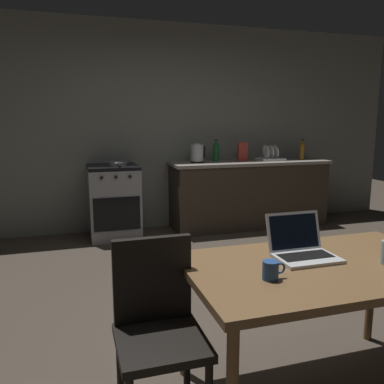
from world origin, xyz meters
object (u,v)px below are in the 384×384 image
Objects in this scene: bottle at (302,150)px; stove_oven at (114,202)px; electric_kettle at (197,153)px; cereal_box at (243,152)px; chair at (157,321)px; bottle_b at (216,151)px; laptop at (302,249)px; frying_pan at (118,163)px; coffee_mug at (271,270)px; dish_rack at (270,157)px; dining_table at (322,276)px.

stove_oven is at bearing 178.95° from bottle.
electric_kettle is 0.88× the size of bottle.
electric_kettle is 1.00× the size of cereal_box.
chair is 4.17m from bottle.
laptop is at bearing -102.20° from bottle_b.
bottle reaches higher than cereal_box.
stove_oven is 2.80× the size of laptop.
electric_kettle is at bearing 68.54° from laptop.
frying_pan is 1.67m from cereal_box.
laptop is at bearing -78.62° from frying_pan.
cereal_box is 0.36m from bottle_b.
coffee_mug is (0.32, -3.29, -0.16)m from frying_pan.
bottle_b is (0.99, 3.40, 0.27)m from coffee_mug.
stove_oven is 2.18m from dish_rack.
cereal_box is at bearing 177.19° from dish_rack.
dish_rack reaches higher than laptop.
chair is 7.85× the size of coffee_mug.
coffee_mug is at bearing -111.96° from cereal_box.
dish_rack reaches higher than frying_pan.
electric_kettle reaches higher than dining_table.
electric_kettle is 1.02m from frying_pan.
dish_rack is (1.05, 0.00, -0.07)m from electric_kettle.
electric_kettle is at bearing 180.00° from dish_rack.
cereal_box is (1.35, 3.34, 0.26)m from coffee_mug.
frying_pan is at bearing -179.19° from dish_rack.
coffee_mug is at bearing -106.24° from bottle_b.
chair is at bearing -120.06° from cereal_box.
laptop is at bearing -77.72° from stove_oven.
cereal_box is at bearing 57.39° from laptop.
stove_oven is 1.22m from electric_kettle.
dining_table is at bearing -96.26° from electric_kettle.
chair reaches higher than coffee_mug.
electric_kettle reaches higher than stove_oven.
bottle is (1.91, 3.05, 0.27)m from laptop.
chair is 2.17× the size of frying_pan.
bottle is at bearing -4.63° from cereal_box.
bottle is 0.69× the size of frying_pan.
bottle_b is at bearing 78.99° from dining_table.
cereal_box is (1.05, 3.12, 0.26)m from laptop.
electric_kettle is at bearing 1.64° from frying_pan.
coffee_mug is 3.55m from bottle_b.
dining_table is at bearing -20.80° from chair.
electric_kettle is at bearing -178.22° from cereal_box.
cereal_box is at bearing -9.55° from bottle_b.
coffee_mug is 3.61m from cereal_box.
frying_pan reaches higher than coffee_mug.
dish_rack is at bearing 50.81° from laptop.
dining_table is at bearing -78.24° from frying_pan.
laptop is 0.78× the size of frying_pan.
frying_pan is at bearing 87.27° from laptop.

